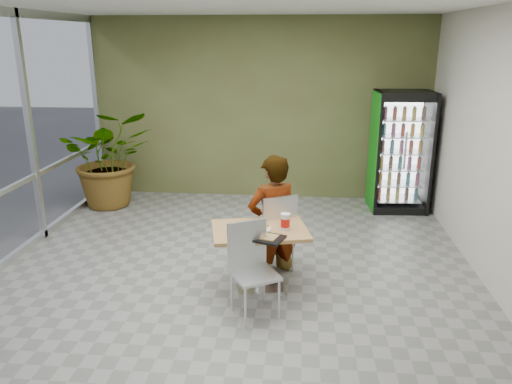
# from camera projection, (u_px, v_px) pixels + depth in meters

# --- Properties ---
(ground) EXTENTS (7.00, 7.00, 0.00)m
(ground) POSITION_uv_depth(u_px,v_px,m) (233.00, 282.00, 6.03)
(ground) COLOR gray
(ground) RESTS_ON ground
(room_envelope) EXTENTS (6.00, 7.00, 3.20)m
(room_envelope) POSITION_uv_depth(u_px,v_px,m) (231.00, 153.00, 5.55)
(room_envelope) COLOR silver
(room_envelope) RESTS_ON ground
(dining_table) EXTENTS (1.21, 0.96, 0.75)m
(dining_table) POSITION_uv_depth(u_px,v_px,m) (260.00, 246.00, 5.73)
(dining_table) COLOR tan
(dining_table) RESTS_ON ground
(chair_far) EXTENTS (0.61, 0.61, 1.02)m
(chair_far) POSITION_uv_depth(u_px,v_px,m) (276.00, 227.00, 6.15)
(chair_far) COLOR silver
(chair_far) RESTS_ON ground
(chair_near) EXTENTS (0.60, 0.60, 1.00)m
(chair_near) POSITION_uv_depth(u_px,v_px,m) (251.00, 261.00, 5.24)
(chair_near) COLOR silver
(chair_near) RESTS_ON ground
(seated_woman) EXTENTS (0.79, 0.69, 1.80)m
(seated_woman) POSITION_uv_depth(u_px,v_px,m) (272.00, 225.00, 6.19)
(seated_woman) COLOR black
(seated_woman) RESTS_ON ground
(pizza_plate) EXTENTS (0.33, 0.33, 0.03)m
(pizza_plate) POSITION_uv_depth(u_px,v_px,m) (261.00, 228.00, 5.65)
(pizza_plate) COLOR silver
(pizza_plate) RESTS_ON dining_table
(soda_cup) EXTENTS (0.11, 0.11, 0.19)m
(soda_cup) POSITION_uv_depth(u_px,v_px,m) (285.00, 222.00, 5.62)
(soda_cup) COLOR silver
(soda_cup) RESTS_ON dining_table
(napkin_stack) EXTENTS (0.22, 0.22, 0.02)m
(napkin_stack) POSITION_uv_depth(u_px,v_px,m) (235.00, 231.00, 5.56)
(napkin_stack) COLOR silver
(napkin_stack) RESTS_ON dining_table
(cafeteria_tray) EXTENTS (0.48, 0.41, 0.02)m
(cafeteria_tray) POSITION_uv_depth(u_px,v_px,m) (264.00, 238.00, 5.38)
(cafeteria_tray) COLOR black
(cafeteria_tray) RESTS_ON dining_table
(beverage_fridge) EXTENTS (0.96, 0.76, 2.01)m
(beverage_fridge) POSITION_uv_depth(u_px,v_px,m) (400.00, 152.00, 8.32)
(beverage_fridge) COLOR black
(beverage_fridge) RESTS_ON ground
(potted_plant) EXTENTS (1.90, 1.79, 1.68)m
(potted_plant) POSITION_uv_depth(u_px,v_px,m) (109.00, 158.00, 8.59)
(potted_plant) COLOR #275E25
(potted_plant) RESTS_ON ground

